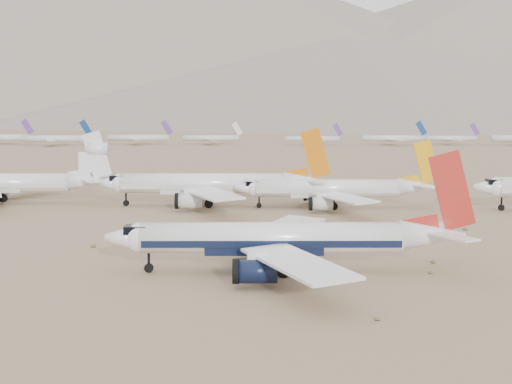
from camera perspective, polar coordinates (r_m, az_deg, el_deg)
ground at (r=107.90m, az=1.47°, el=-5.92°), size 7000.00×7000.00×0.00m
main_airliner at (r=102.76m, az=2.50°, el=-3.78°), size 50.43×49.26×17.80m
row2_gold_tail at (r=168.86m, az=6.36°, el=0.24°), size 45.65×44.65×16.25m
row2_orange_tail at (r=171.56m, az=-3.52°, el=0.63°), size 52.94×51.79×18.89m
row2_white_trijet at (r=186.08m, az=-19.56°, el=0.71°), size 51.04×49.88×18.09m
distant_storage_row at (r=445.00m, az=1.58°, el=4.34°), size 571.06×63.12×15.44m
mountain_range at (r=1762.62m, az=2.11°, el=12.26°), size 7354.00×3024.00×470.00m
desert_scrub at (r=83.91m, az=2.55°, el=-9.46°), size 261.14×128.43×0.63m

